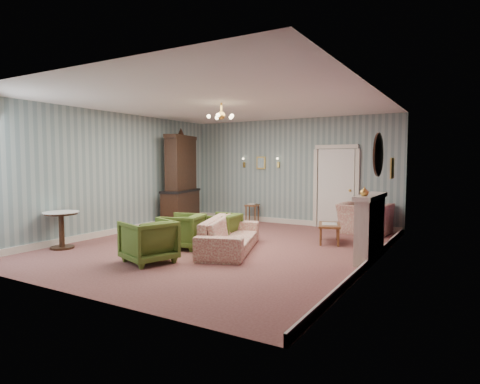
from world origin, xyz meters
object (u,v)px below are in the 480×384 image
Objects in this scene: dresser at (181,177)px; fireplace at (370,227)px; pedestal_table at (62,230)px; side_table_black at (371,234)px; sofa_chintz at (230,229)px; wingback_chair at (365,213)px; olive_chair_a at (149,239)px; olive_chair_c at (222,227)px; coffee_table at (329,233)px; olive_chair_b at (183,229)px.

dresser reaches higher than fireplace.
fireplace reaches higher than pedestal_table.
pedestal_table is at bearing -103.89° from dresser.
side_table_black is at bearing -20.05° from dresser.
pedestal_table is at bearing 97.30° from sofa_chintz.
olive_chair_a is at bearing 67.31° from wingback_chair.
olive_chair_a is 2.05m from olive_chair_c.
coffee_table is (1.98, 1.16, -0.15)m from olive_chair_c.
sofa_chintz is at bearing -165.72° from fireplace.
olive_chair_c is 1.27× the size of side_table_black.
olive_chair_c is 3.22m from pedestal_table.
fireplace is 1.74× the size of coffee_table.
wingback_chair is 2.67m from fireplace.
fireplace is (3.46, 0.91, 0.20)m from olive_chair_b.
dresser is 4.59m from coffee_table.
olive_chair_c is 0.87× the size of coffee_table.
wingback_chair is at bearing -49.30° from sofa_chintz.
dresser is at bearing 90.00° from pedestal_table.
side_table_black is (3.25, 1.94, -0.10)m from olive_chair_b.
fireplace is 5.93m from pedestal_table.
olive_chair_b is 0.67× the size of wingback_chair.
side_table_black is (2.85, 1.11, -0.07)m from olive_chair_c.
wingback_chair is at bearing 75.36° from coffee_table.
olive_chair_b is at bearing -64.58° from dresser.
olive_chair_c is at bearing 54.02° from wingback_chair.
side_table_black is (2.30, 1.67, -0.15)m from sofa_chintz.
wingback_chair is 4.99m from dresser.
fireplace reaches higher than olive_chair_c.
fireplace reaches higher than side_table_black.
side_table_black is (-0.21, 1.03, -0.30)m from fireplace.
olive_chair_c reaches higher than coffee_table.
coffee_table is 0.87m from side_table_black.
pedestal_table is (-2.27, -0.04, -0.03)m from olive_chair_a.
olive_chair_b is 0.94× the size of coffee_table.
coffee_table is at bearing 165.21° from olive_chair_a.
wingback_chair is 0.80× the size of fireplace.
sofa_chintz is 2.60m from fireplace.
olive_chair_c is 3.57m from wingback_chair.
olive_chair_a is at bearing -123.96° from coffee_table.
olive_chair_b reaches higher than olive_chair_c.
sofa_chintz is (0.55, -0.56, 0.07)m from olive_chair_c.
wingback_chair is at bearing 128.08° from olive_chair_b.
olive_chair_a is at bearing -72.52° from dresser.
olive_chair_b is 0.54× the size of fireplace.
olive_chair_a is 3.88m from fireplace.
olive_chair_a is 5.35m from wingback_chair.
coffee_table is (-1.08, 1.08, -0.37)m from fireplace.
coffee_table is (1.43, 1.72, -0.22)m from sofa_chintz.
olive_chair_a is 3.87m from coffee_table.
sofa_chintz is 2.70× the size of coffee_table.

